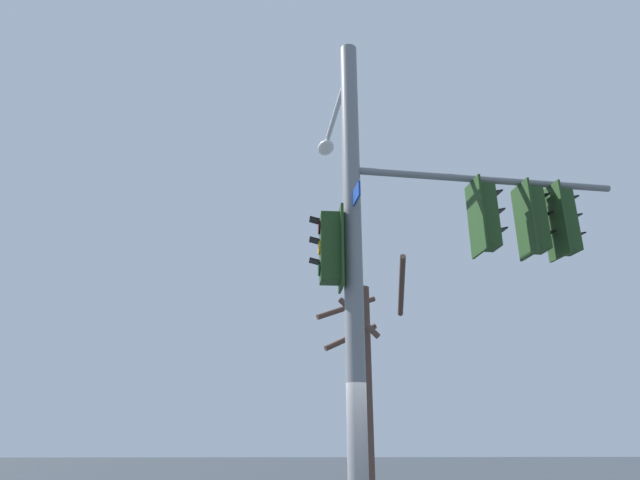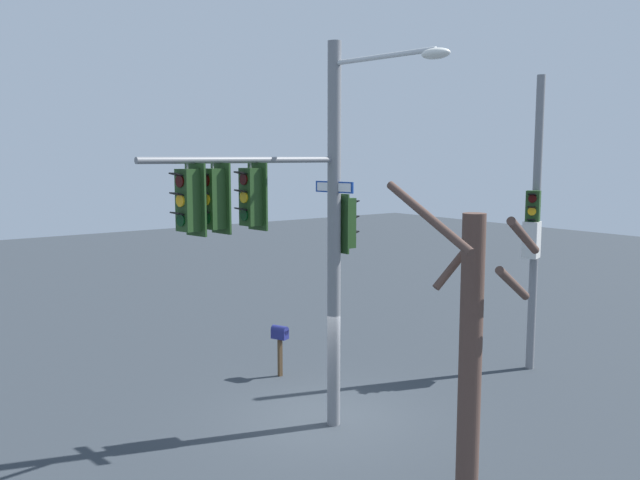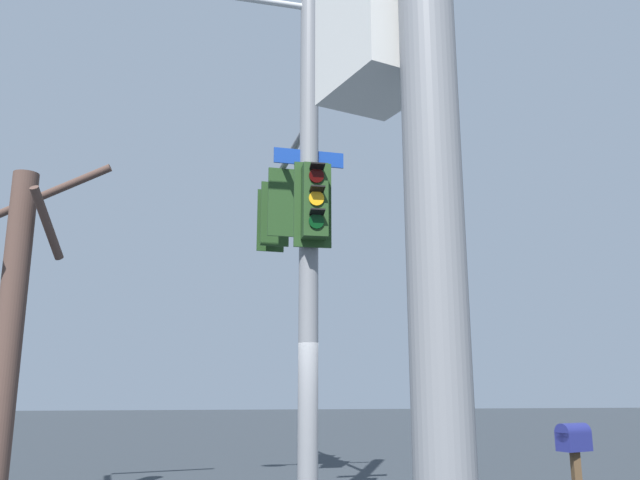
% 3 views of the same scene
% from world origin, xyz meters
% --- Properties ---
extents(main_signal_pole_assembly, '(5.31, 3.44, 8.37)m').
position_xyz_m(main_signal_pole_assembly, '(-1.02, -0.57, 4.80)').
color(main_signal_pole_assembly, slate).
rests_on(main_signal_pole_assembly, ground).
extents(bare_tree_behind_pole, '(2.19, 2.18, 5.57)m').
position_xyz_m(bare_tree_behind_pole, '(-0.60, -4.68, 2.81)').
color(bare_tree_behind_pole, '#4E3931').
rests_on(bare_tree_behind_pole, ground).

